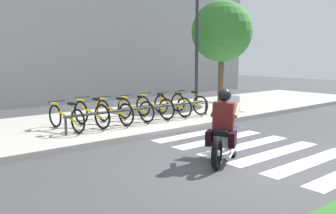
{
  "coord_description": "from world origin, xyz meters",
  "views": [
    {
      "loc": [
        -5.37,
        -4.29,
        2.08
      ],
      "look_at": [
        -0.32,
        1.88,
        0.91
      ],
      "focal_mm": 38.31,
      "sensor_mm": 36.0,
      "label": 1
    }
  ],
  "objects": [
    {
      "name": "bicycle_0",
      "position": [
        -1.67,
        4.36,
        0.49
      ],
      "size": [
        0.48,
        1.69,
        0.74
      ],
      "color": "black",
      "rests_on": "sidewalk"
    },
    {
      "name": "bicycle_3",
      "position": [
        0.46,
        4.36,
        0.5
      ],
      "size": [
        0.48,
        1.6,
        0.76
      ],
      "color": "black",
      "rests_on": "sidewalk"
    },
    {
      "name": "crosswalk_stripe_3",
      "position": [
        1.11,
        0.8,
        0.0
      ],
      "size": [
        2.8,
        0.4,
        0.01
      ],
      "primitive_type": "cube",
      "color": "white",
      "rests_on": "ground"
    },
    {
      "name": "tree_near_rack",
      "position": [
        5.71,
        5.8,
        3.0
      ],
      "size": [
        2.47,
        2.47,
        4.26
      ],
      "color": "brown",
      "rests_on": "ground"
    },
    {
      "name": "crosswalk_stripe_2",
      "position": [
        1.11,
        0.0,
        0.0
      ],
      "size": [
        2.8,
        0.4,
        0.01
      ],
      "primitive_type": "cube",
      "color": "white",
      "rests_on": "ground"
    },
    {
      "name": "crosswalk_stripe_1",
      "position": [
        1.11,
        -0.8,
        0.0
      ],
      "size": [
        2.8,
        0.4,
        0.01
      ],
      "primitive_type": "cube",
      "color": "white",
      "rests_on": "ground"
    },
    {
      "name": "bicycle_5",
      "position": [
        1.88,
        4.36,
        0.49
      ],
      "size": [
        0.48,
        1.61,
        0.75
      ],
      "color": "black",
      "rests_on": "sidewalk"
    },
    {
      "name": "bicycle_4",
      "position": [
        1.17,
        4.36,
        0.5
      ],
      "size": [
        0.48,
        1.65,
        0.78
      ],
      "color": "black",
      "rests_on": "sidewalk"
    },
    {
      "name": "bike_rack",
      "position": [
        0.46,
        3.81,
        0.57
      ],
      "size": [
        4.87,
        0.07,
        0.49
      ],
      "color": "#333338",
      "rests_on": "sidewalk"
    },
    {
      "name": "bicycle_2",
      "position": [
        -0.25,
        4.36,
        0.5
      ],
      "size": [
        0.48,
        1.66,
        0.76
      ],
      "color": "black",
      "rests_on": "sidewalk"
    },
    {
      "name": "rider",
      "position": [
        -0.07,
        0.42,
        0.82
      ],
      "size": [
        0.77,
        0.72,
        1.43
      ],
      "color": "#591919",
      "rests_on": "ground"
    },
    {
      "name": "crosswalk_stripe_5",
      "position": [
        1.11,
        2.4,
        0.0
      ],
      "size": [
        2.8,
        0.4,
        0.01
      ],
      "primitive_type": "cube",
      "color": "white",
      "rests_on": "ground"
    },
    {
      "name": "sidewalk",
      "position": [
        0.0,
        5.0,
        0.07
      ],
      "size": [
        24.0,
        4.4,
        0.15
      ],
      "primitive_type": "cube",
      "color": "#B7B2A8",
      "rests_on": "ground"
    },
    {
      "name": "bicycle_1",
      "position": [
        -0.96,
        4.36,
        0.51
      ],
      "size": [
        0.48,
        1.63,
        0.8
      ],
      "color": "black",
      "rests_on": "sidewalk"
    },
    {
      "name": "ground_plane",
      "position": [
        0.0,
        0.0,
        0.0
      ],
      "size": [
        48.0,
        48.0,
        0.0
      ],
      "primitive_type": "plane",
      "color": "#424244"
    },
    {
      "name": "bicycle_6",
      "position": [
        2.6,
        4.36,
        0.49
      ],
      "size": [
        0.48,
        1.57,
        0.75
      ],
      "color": "black",
      "rests_on": "sidewalk"
    },
    {
      "name": "motorcycle",
      "position": [
        -0.0,
        0.46,
        0.45
      ],
      "size": [
        1.93,
        1.26,
        1.21
      ],
      "color": "black",
      "rests_on": "ground"
    },
    {
      "name": "street_lamp",
      "position": [
        3.93,
        5.4,
        2.69
      ],
      "size": [
        0.28,
        0.28,
        4.46
      ],
      "color": "#2D2D33",
      "rests_on": "ground"
    },
    {
      "name": "crosswalk_stripe_4",
      "position": [
        1.11,
        1.6,
        0.0
      ],
      "size": [
        2.8,
        0.4,
        0.01
      ],
      "primitive_type": "cube",
      "color": "white",
      "rests_on": "ground"
    }
  ]
}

